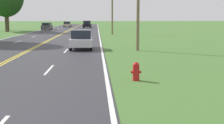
# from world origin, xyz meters

# --- Properties ---
(fire_hydrant) EXTENTS (0.45, 0.29, 0.79)m
(fire_hydrant) POSITION_xyz_m (7.12, 13.63, 0.40)
(fire_hydrant) COLOR red
(fire_hydrant) RESTS_ON ground
(utility_pole_far) EXTENTS (1.80, 0.24, 8.23)m
(utility_pole_far) POSITION_xyz_m (7.88, 48.28, 4.27)
(utility_pole_far) COLOR brown
(utility_pole_far) RESTS_ON ground
(car_silver_sedan_mid_near) EXTENTS (1.93, 4.08, 1.61)m
(car_silver_sedan_mid_near) POSITION_xyz_m (4.16, 26.86, 0.82)
(car_silver_sedan_mid_near) COLOR black
(car_silver_sedan_mid_near) RESTS_ON ground
(car_dark_grey_hatchback_mid_far) EXTENTS (1.90, 3.77, 1.51)m
(car_dark_grey_hatchback_mid_far) POSITION_xyz_m (-4.64, 65.28, 0.80)
(car_dark_grey_hatchback_mid_far) COLOR black
(car_dark_grey_hatchback_mid_far) RESTS_ON ground
(car_black_van_receding) EXTENTS (2.07, 4.05, 1.75)m
(car_black_van_receding) POSITION_xyz_m (3.25, 77.25, 0.91)
(car_black_van_receding) COLOR black
(car_black_van_receding) RESTS_ON ground
(car_champagne_sedan_distant) EXTENTS (1.93, 4.50, 1.45)m
(car_champagne_sedan_distant) POSITION_xyz_m (-2.29, 84.97, 0.74)
(car_champagne_sedan_distant) COLOR black
(car_champagne_sedan_distant) RESTS_ON ground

